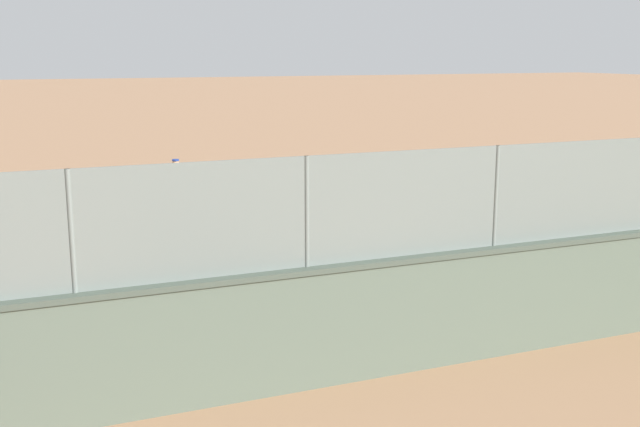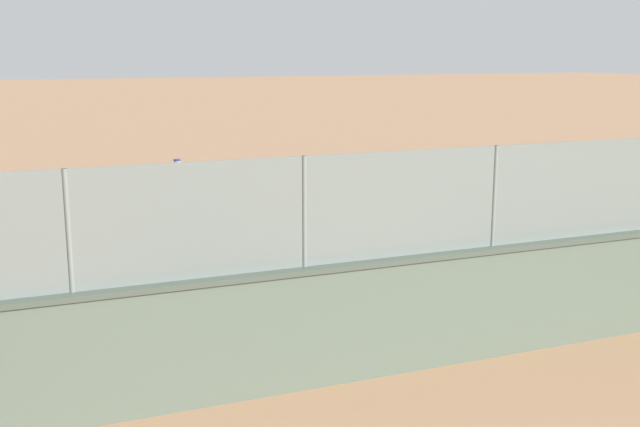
{
  "view_description": "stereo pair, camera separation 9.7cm",
  "coord_description": "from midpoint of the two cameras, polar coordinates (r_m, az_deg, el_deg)",
  "views": [
    {
      "loc": [
        5.5,
        22.73,
        4.84
      ],
      "look_at": [
        -1.21,
        7.18,
        1.3
      ],
      "focal_mm": 43.41,
      "sensor_mm": 36.0,
      "label": 1
    },
    {
      "loc": [
        5.41,
        22.77,
        4.84
      ],
      "look_at": [
        -1.21,
        7.18,
        1.3
      ],
      "focal_mm": 43.41,
      "sensor_mm": 36.0,
      "label": 2
    }
  ],
  "objects": [
    {
      "name": "fence_panel_on_wall",
      "position": [
        12.44,
        12.59,
        1.25
      ],
      "size": [
        25.62,
        0.39,
        1.6
      ],
      "color": "gray",
      "rests_on": "perimeter_wall"
    },
    {
      "name": "player_near_wall_returning",
      "position": [
        25.08,
        -10.71,
        2.52
      ],
      "size": [
        0.92,
        0.96,
        1.51
      ],
      "color": "#B2B2B2",
      "rests_on": "ground_plane"
    },
    {
      "name": "player_at_service_line",
      "position": [
        17.31,
        2.97,
        -1.35
      ],
      "size": [
        1.05,
        0.86,
        1.54
      ],
      "color": "black",
      "rests_on": "ground_plane"
    },
    {
      "name": "sports_ball",
      "position": [
        16.06,
        3.79,
        -1.16
      ],
      "size": [
        0.19,
        0.19,
        0.19
      ],
      "primitive_type": "sphere",
      "color": "yellow"
    },
    {
      "name": "perimeter_wall",
      "position": [
        12.85,
        12.24,
        -6.24
      ],
      "size": [
        26.08,
        0.77,
        1.82
      ],
      "color": "slate",
      "rests_on": "ground_plane"
    },
    {
      "name": "ground_plane",
      "position": [
        23.89,
        -9.63,
        -0.06
      ],
      "size": [
        260.0,
        260.0,
        0.0
      ],
      "primitive_type": "plane",
      "color": "tan"
    }
  ]
}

